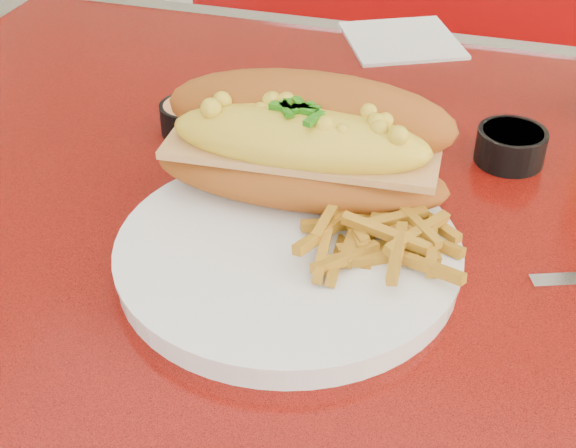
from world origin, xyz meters
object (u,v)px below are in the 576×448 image
(mac_hoagie, at_px, (303,143))
(sauce_cup_left, at_px, (191,117))
(booth_bench_far, at_px, (451,190))
(sauce_cup_right, at_px, (511,145))
(fork, at_px, (371,216))
(dinner_plate, at_px, (288,254))
(diner_table, at_px, (383,348))
(gravy_ramekin, at_px, (370,129))

(mac_hoagie, height_order, sauce_cup_left, mac_hoagie)
(booth_bench_far, xyz_separation_m, sauce_cup_right, (0.09, -0.69, 0.50))
(fork, distance_m, sauce_cup_left, 0.24)
(booth_bench_far, height_order, dinner_plate, booth_bench_far)
(booth_bench_far, xyz_separation_m, mac_hoagie, (-0.08, -0.82, 0.55))
(dinner_plate, height_order, sauce_cup_left, sauce_cup_left)
(diner_table, xyz_separation_m, booth_bench_far, (0.00, 0.81, -0.32))
(diner_table, height_order, sauce_cup_left, sauce_cup_left)
(booth_bench_far, relative_size, sauce_cup_right, 13.93)
(dinner_plate, xyz_separation_m, mac_hoagie, (-0.01, 0.08, 0.06))
(booth_bench_far, bearing_deg, gravy_ramekin, -93.59)
(dinner_plate, height_order, mac_hoagie, mac_hoagie)
(mac_hoagie, relative_size, sauce_cup_right, 2.97)
(booth_bench_far, height_order, fork, booth_bench_far)
(diner_table, height_order, dinner_plate, dinner_plate)
(diner_table, relative_size, sauce_cup_right, 14.28)
(dinner_plate, relative_size, sauce_cup_left, 4.58)
(booth_bench_far, distance_m, sauce_cup_left, 0.91)
(sauce_cup_left, relative_size, sauce_cup_right, 0.85)
(dinner_plate, distance_m, fork, 0.08)
(dinner_plate, bearing_deg, diner_table, 53.45)
(diner_table, height_order, booth_bench_far, booth_bench_far)
(gravy_ramekin, relative_size, sauce_cup_left, 1.41)
(gravy_ramekin, distance_m, sauce_cup_left, 0.18)
(gravy_ramekin, bearing_deg, sauce_cup_left, -176.53)
(dinner_plate, bearing_deg, booth_bench_far, 85.60)
(dinner_plate, relative_size, mac_hoagie, 1.32)
(sauce_cup_right, bearing_deg, booth_bench_far, 97.13)
(dinner_plate, distance_m, mac_hoagie, 0.10)
(dinner_plate, distance_m, sauce_cup_left, 0.24)
(dinner_plate, xyz_separation_m, sauce_cup_right, (0.16, 0.21, 0.01))
(diner_table, relative_size, fork, 8.11)
(booth_bench_far, xyz_separation_m, fork, (-0.02, -0.85, 0.50))
(diner_table, distance_m, sauce_cup_left, 0.30)
(diner_table, relative_size, booth_bench_far, 1.03)
(fork, xyz_separation_m, gravy_ramekin, (-0.03, 0.13, 0.01))
(diner_table, height_order, sauce_cup_right, sauce_cup_right)
(fork, relative_size, sauce_cup_right, 1.76)
(dinner_plate, bearing_deg, mac_hoagie, 97.69)
(gravy_ramekin, xyz_separation_m, sauce_cup_right, (0.13, 0.02, -0.01))
(booth_bench_far, bearing_deg, sauce_cup_left, -107.33)
(diner_table, xyz_separation_m, gravy_ramekin, (-0.04, 0.10, 0.19))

